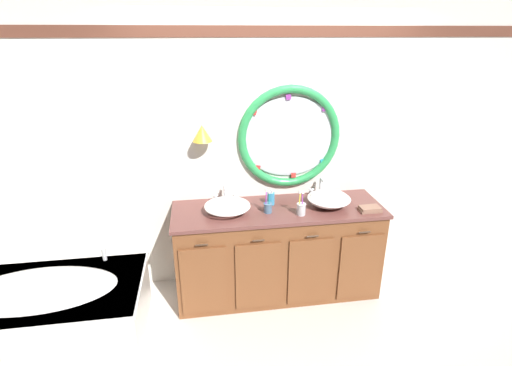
# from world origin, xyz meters

# --- Properties ---
(ground_plane) EXTENTS (14.00, 14.00, 0.00)m
(ground_plane) POSITION_xyz_m (0.00, 0.00, 0.00)
(ground_plane) COLOR silver
(back_wall_assembly) EXTENTS (6.40, 0.26, 2.60)m
(back_wall_assembly) POSITION_xyz_m (0.01, 0.59, 1.31)
(back_wall_assembly) COLOR silver
(back_wall_assembly) RESTS_ON ground_plane
(vanity_counter) EXTENTS (1.87, 0.64, 0.86)m
(vanity_counter) POSITION_xyz_m (0.02, 0.25, 0.43)
(vanity_counter) COLOR brown
(vanity_counter) RESTS_ON ground_plane
(bathtub) EXTENTS (1.54, 0.86, 0.59)m
(bathtub) POSITION_xyz_m (-1.92, -0.11, 0.30)
(bathtub) COLOR white
(bathtub) RESTS_ON ground_plane
(sink_basin_left) EXTENTS (0.40, 0.40, 0.12)m
(sink_basin_left) POSITION_xyz_m (-0.43, 0.23, 0.93)
(sink_basin_left) COLOR white
(sink_basin_left) RESTS_ON vanity_counter
(sink_basin_right) EXTENTS (0.38, 0.38, 0.14)m
(sink_basin_right) POSITION_xyz_m (0.47, 0.23, 0.93)
(sink_basin_right) COLOR white
(sink_basin_right) RESTS_ON vanity_counter
(faucet_set_left) EXTENTS (0.23, 0.13, 0.16)m
(faucet_set_left) POSITION_xyz_m (-0.43, 0.47, 0.92)
(faucet_set_left) COLOR silver
(faucet_set_left) RESTS_ON vanity_counter
(faucet_set_right) EXTENTS (0.22, 0.12, 0.18)m
(faucet_set_right) POSITION_xyz_m (0.47, 0.47, 0.93)
(faucet_set_right) COLOR silver
(faucet_set_right) RESTS_ON vanity_counter
(toothbrush_holder_left) EXTENTS (0.08, 0.08, 0.22)m
(toothbrush_holder_left) POSITION_xyz_m (-0.09, 0.18, 0.92)
(toothbrush_holder_left) COLOR slate
(toothbrush_holder_left) RESTS_ON vanity_counter
(toothbrush_holder_right) EXTENTS (0.08, 0.08, 0.22)m
(toothbrush_holder_right) POSITION_xyz_m (0.19, 0.09, 0.92)
(toothbrush_holder_right) COLOR silver
(toothbrush_holder_right) RESTS_ON vanity_counter
(soap_dispenser) EXTENTS (0.07, 0.07, 0.14)m
(soap_dispenser) POSITION_xyz_m (-0.03, 0.34, 0.93)
(soap_dispenser) COLOR #388EBC
(soap_dispenser) RESTS_ON vanity_counter
(folded_hand_towel) EXTENTS (0.19, 0.12, 0.04)m
(folded_hand_towel) POSITION_xyz_m (0.80, 0.07, 0.88)
(folded_hand_towel) COLOR #936B56
(folded_hand_towel) RESTS_ON vanity_counter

